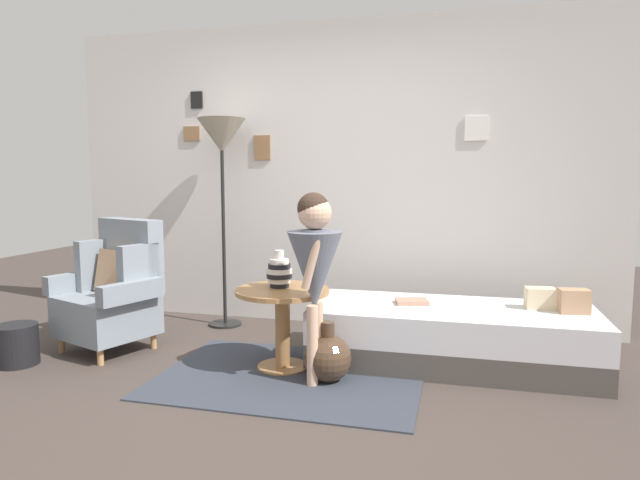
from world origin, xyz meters
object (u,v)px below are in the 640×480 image
object	(u,v)px
armchair	(114,291)
book_on_daybed	(412,302)
daybed	(452,336)
demijohn_near	(328,358)
floor_lamp	(222,145)
magazine_basket	(17,345)
vase_striped	(279,272)
person_child	(315,262)
side_table	(283,311)

from	to	relation	value
armchair	book_on_daybed	bearing A→B (deg)	8.16
daybed	demijohn_near	bearing A→B (deg)	-144.36
floor_lamp	book_on_daybed	distance (m)	2.07
daybed	magazine_basket	xyz separation A→B (m)	(-2.89, -0.77, -0.06)
vase_striped	book_on_daybed	size ratio (longest dim) A/B	1.15
armchair	floor_lamp	bearing A→B (deg)	57.07
demijohn_near	armchair	bearing A→B (deg)	171.40
daybed	person_child	bearing A→B (deg)	-144.36
armchair	daybed	size ratio (longest dim) A/B	0.51
armchair	magazine_basket	size ratio (longest dim) A/B	3.46
side_table	person_child	distance (m)	0.51
floor_lamp	side_table	bearing A→B (deg)	-47.65
side_table	vase_striped	world-z (taller)	vase_striped
side_table	daybed	bearing A→B (deg)	19.16
side_table	vase_striped	bearing A→B (deg)	126.27
floor_lamp	magazine_basket	size ratio (longest dim) A/B	6.34
vase_striped	floor_lamp	xyz separation A→B (m)	(-0.80, 0.87, 0.91)
vase_striped	magazine_basket	world-z (taller)	vase_striped
daybed	person_child	size ratio (longest dim) A/B	1.59
daybed	demijohn_near	size ratio (longest dim) A/B	4.95
floor_lamp	person_child	bearing A→B (deg)	-45.18
daybed	book_on_daybed	xyz separation A→B (m)	(-0.28, 0.04, 0.22)
person_child	book_on_daybed	world-z (taller)	person_child
side_table	person_child	world-z (taller)	person_child
magazine_basket	armchair	bearing A→B (deg)	48.41
person_child	demijohn_near	xyz separation A→B (m)	(0.07, 0.05, -0.62)
floor_lamp	magazine_basket	bearing A→B (deg)	-126.43
vase_striped	person_child	world-z (taller)	person_child
vase_striped	daybed	bearing A→B (deg)	16.23
person_child	magazine_basket	size ratio (longest dim) A/B	4.27
book_on_daybed	demijohn_near	xyz separation A→B (m)	(-0.47, -0.57, -0.26)
demijohn_near	magazine_basket	bearing A→B (deg)	-173.82
vase_striped	book_on_daybed	world-z (taller)	vase_striped
side_table	magazine_basket	xyz separation A→B (m)	(-1.80, -0.39, -0.26)
magazine_basket	demijohn_near	bearing A→B (deg)	6.18
side_table	vase_striped	xyz separation A→B (m)	(-0.04, 0.05, 0.25)
floor_lamp	demijohn_near	distance (m)	2.13
side_table	demijohn_near	distance (m)	0.45
daybed	side_table	size ratio (longest dim) A/B	3.03
armchair	daybed	world-z (taller)	armchair
side_table	person_child	xyz separation A→B (m)	(0.28, -0.21, 0.37)
vase_striped	magazine_basket	bearing A→B (deg)	-166.03
daybed	vase_striped	xyz separation A→B (m)	(-1.14, -0.33, 0.45)
armchair	demijohn_near	distance (m)	1.75
floor_lamp	demijohn_near	size ratio (longest dim) A/B	4.62
armchair	person_child	bearing A→B (deg)	-10.71
book_on_daybed	demijohn_near	size ratio (longest dim) A/B	0.57
demijohn_near	magazine_basket	distance (m)	2.16
vase_striped	magazine_basket	xyz separation A→B (m)	(-1.76, -0.44, -0.51)
armchair	demijohn_near	xyz separation A→B (m)	(1.71, -0.26, -0.28)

